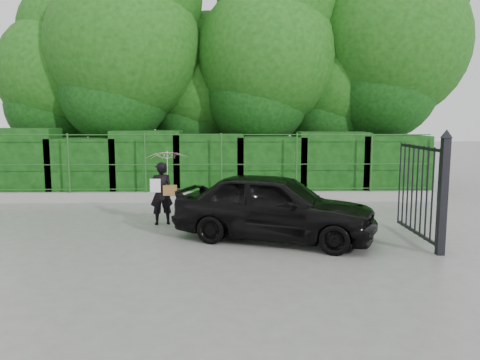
{
  "coord_description": "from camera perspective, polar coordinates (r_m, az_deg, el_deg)",
  "views": [
    {
      "loc": [
        0.61,
        -9.65,
        2.57
      ],
      "look_at": [
        0.89,
        1.3,
        1.1
      ],
      "focal_mm": 35.0,
      "sensor_mm": 36.0,
      "label": 1
    }
  ],
  "objects": [
    {
      "name": "gate",
      "position": [
        9.87,
        22.37,
        -0.99
      ],
      "size": [
        0.22,
        2.33,
        2.36
      ],
      "color": "black",
      "rests_on": "ground"
    },
    {
      "name": "fence",
      "position": [
        14.22,
        -3.04,
        2.11
      ],
      "size": [
        14.13,
        0.06,
        1.8
      ],
      "color": "#22551F",
      "rests_on": "kerb"
    },
    {
      "name": "woman",
      "position": [
        11.34,
        -9.03,
        0.56
      ],
      "size": [
        0.98,
        1.0,
        1.79
      ],
      "color": "black",
      "rests_on": "ground"
    },
    {
      "name": "car",
      "position": [
        9.87,
        4.22,
        -3.2
      ],
      "size": [
        4.54,
        3.05,
        1.43
      ],
      "primitive_type": "imported",
      "rotation": [
        0.0,
        0.0,
        1.22
      ],
      "color": "black",
      "rests_on": "ground"
    },
    {
      "name": "ground",
      "position": [
        10.01,
        -4.97,
        -7.27
      ],
      "size": [
        80.0,
        80.0,
        0.0
      ],
      "primitive_type": "plane",
      "color": "gray"
    },
    {
      "name": "hedge",
      "position": [
        15.25,
        -4.05,
        1.82
      ],
      "size": [
        14.2,
        1.2,
        2.23
      ],
      "color": "black",
      "rests_on": "ground"
    },
    {
      "name": "trees",
      "position": [
        17.52,
        0.28,
        14.37
      ],
      "size": [
        17.1,
        6.15,
        8.08
      ],
      "color": "black",
      "rests_on": "ground"
    },
    {
      "name": "kerb",
      "position": [
        14.37,
        -3.89,
        -2.06
      ],
      "size": [
        14.0,
        0.25,
        0.3
      ],
      "primitive_type": "cube",
      "color": "#9E9E99",
      "rests_on": "ground"
    }
  ]
}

